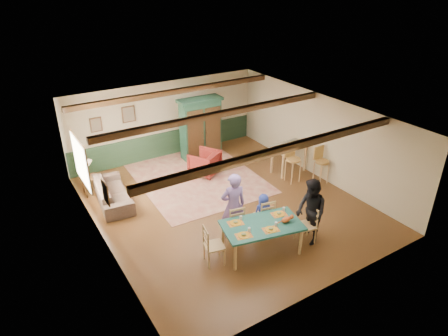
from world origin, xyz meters
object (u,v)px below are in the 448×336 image
person_woman (311,212)px  counter_table (289,158)px  bar_stool_left (293,164)px  dining_chair_far_right (264,215)px  table_lamp (88,169)px  dining_chair_end_right (306,225)px  dining_chair_end_left (214,245)px  armoire (201,128)px  dining_table (261,238)px  bar_stool_right (322,166)px  dining_chair_far_left (234,221)px  person_child (263,212)px  person_man (233,206)px  cat (286,219)px  sofa (112,192)px  armchair (205,163)px  end_table (91,185)px

person_woman → counter_table: (2.03, 3.19, -0.36)m
counter_table → bar_stool_left: (-0.33, -0.59, 0.14)m
dining_chair_far_right → table_lamp: size_ratio=1.88×
dining_chair_end_right → table_lamp: table_lamp is taller
dining_chair_end_left → armoire: 5.84m
dining_table → bar_stool_right: bar_stool_right is taller
dining_chair_far_right → dining_table: bearing=60.9°
dining_chair_far_left → person_child: person_child is taller
dining_chair_end_right → counter_table: (2.13, 3.17, -0.00)m
dining_chair_far_left → person_man: person_man is taller
table_lamp → counter_table: (5.99, -2.02, -0.34)m
dining_chair_far_left → armoire: bearing=-96.8°
cat → table_lamp: bearing=134.5°
bar_stool_left → cat: bearing=-133.7°
dining_chair_far_right → counter_table: dining_chair_far_right is taller
dining_table → sofa: (-2.30, 4.12, -0.08)m
person_woman → counter_table: 3.80m
person_man → counter_table: person_man is taller
dining_chair_far_right → armchair: (0.28, 3.62, -0.09)m
dining_table → end_table: 5.62m
dining_table → armchair: size_ratio=2.11×
end_table → cat: bearing=-57.9°
armchair → bar_stool_left: bar_stool_left is taller
person_woman → table_lamp: size_ratio=3.26×
end_table → table_lamp: 0.54m
dining_chair_end_left → dining_chair_end_right: 2.37m
dining_table → bar_stool_right: bearing=26.0°
dining_chair_far_right → cat: bearing=100.4°
dining_chair_far_left → armoire: armoire is taller
dining_chair_far_left → bar_stool_left: 3.54m
dining_table → armoire: bearing=75.8°
armchair → counter_table: size_ratio=0.75×
dining_chair_end_left → cat: bearing=-93.4°
dining_chair_end_right → person_woman: 0.37m
sofa → bar_stool_right: bearing=-105.1°
person_man → person_woman: bearing=154.1°
person_woman → person_child: size_ratio=1.64×
dining_chair_end_left → person_child: person_child is taller
bar_stool_right → person_woman: bearing=-140.4°
person_child → counter_table: 3.49m
person_man → person_woman: 1.89m
bar_stool_right → dining_chair_end_right: bearing=-141.9°
person_woman → dining_table: bearing=-90.0°
dining_chair_far_left → dining_chair_end_left: (-0.91, -0.56, 0.00)m
counter_table → person_child: bearing=-140.9°
dining_chair_far_right → sofa: bearing=-38.2°
dining_chair_far_left → dining_chair_far_right: 0.82m
cat → bar_stool_right: bar_stool_right is taller
dining_table → counter_table: bearing=41.6°
dining_chair_end_left → person_woman: bearing=-90.0°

